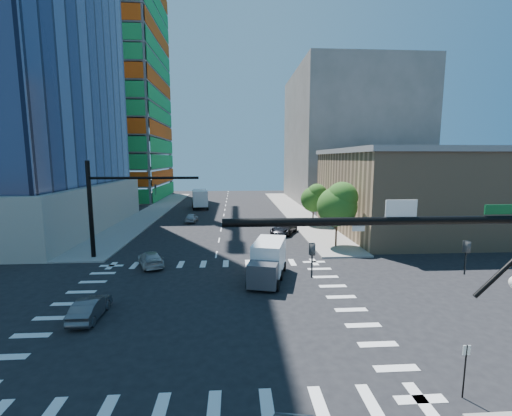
{
  "coord_description": "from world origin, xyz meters",
  "views": [
    {
      "loc": [
        1.85,
        -20.69,
        9.27
      ],
      "look_at": [
        3.65,
        8.0,
        5.16
      ],
      "focal_mm": 24.0,
      "sensor_mm": 36.0,
      "label": 1
    }
  ],
  "objects": [
    {
      "name": "road_markings",
      "position": [
        0.0,
        0.0,
        0.01
      ],
      "size": [
        20.0,
        20.0,
        0.01
      ],
      "primitive_type": "cube",
      "color": "silver",
      "rests_on": "ground"
    },
    {
      "name": "no_parking_sign",
      "position": [
        10.7,
        -9.0,
        1.38
      ],
      "size": [
        0.3,
        0.06,
        2.2
      ],
      "color": "black",
      "rests_on": "ground"
    },
    {
      "name": "car_sb_near",
      "position": [
        -5.56,
        8.82,
        0.63
      ],
      "size": [
        3.3,
        4.71,
        1.27
      ],
      "primitive_type": "imported",
      "rotation": [
        0.0,
        0.0,
        3.53
      ],
      "color": "#B5B5B5",
      "rests_on": "ground"
    },
    {
      "name": "box_truck_far",
      "position": [
        -4.8,
        44.56,
        1.56
      ],
      "size": [
        3.77,
        7.04,
        3.52
      ],
      "rotation": [
        0.0,
        0.0,
        3.28
      ],
      "color": "black",
      "rests_on": "ground"
    },
    {
      "name": "tree_south",
      "position": [
        12.63,
        13.9,
        4.69
      ],
      "size": [
        4.16,
        4.16,
        6.82
      ],
      "color": "#382316",
      "rests_on": "sidewalk_ne"
    },
    {
      "name": "car_sb_mid",
      "position": [
        -4.58,
        29.7,
        0.66
      ],
      "size": [
        1.82,
        3.95,
        1.31
      ],
      "primitive_type": "imported",
      "rotation": [
        0.0,
        0.0,
        3.07
      ],
      "color": "#A4A7AC",
      "rests_on": "ground"
    },
    {
      "name": "construction_building",
      "position": [
        -27.41,
        61.93,
        24.61
      ],
      "size": [
        25.16,
        34.5,
        70.6
      ],
      "color": "slate",
      "rests_on": "ground"
    },
    {
      "name": "sidewalk_nw",
      "position": [
        -12.5,
        40.0,
        0.07
      ],
      "size": [
        5.0,
        60.0,
        0.15
      ],
      "primitive_type": "cube",
      "color": "gray",
      "rests_on": "ground"
    },
    {
      "name": "tree_north",
      "position": [
        12.93,
        25.9,
        3.99
      ],
      "size": [
        3.54,
        3.52,
        5.78
      ],
      "color": "#382316",
      "rests_on": "sidewalk_ne"
    },
    {
      "name": "ground",
      "position": [
        0.0,
        0.0,
        0.0
      ],
      "size": [
        160.0,
        160.0,
        0.0
      ],
      "primitive_type": "plane",
      "color": "black",
      "rests_on": "ground"
    },
    {
      "name": "car_sb_cross",
      "position": [
        -6.68,
        -1.08,
        0.62
      ],
      "size": [
        1.36,
        3.77,
        1.24
      ],
      "primitive_type": "imported",
      "rotation": [
        0.0,
        0.0,
        3.15
      ],
      "color": "#494A4E",
      "rests_on": "ground"
    },
    {
      "name": "signal_mast_nw",
      "position": [
        -10.0,
        11.5,
        5.49
      ],
      "size": [
        10.2,
        0.4,
        9.0
      ],
      "color": "black",
      "rests_on": "sidewalk_nw"
    },
    {
      "name": "box_truck_near",
      "position": [
        4.31,
        4.6,
        1.28
      ],
      "size": [
        3.65,
        5.92,
        2.89
      ],
      "rotation": [
        0.0,
        0.0,
        -0.25
      ],
      "color": "black",
      "rests_on": "ground"
    },
    {
      "name": "sidewalk_ne",
      "position": [
        12.5,
        40.0,
        0.07
      ],
      "size": [
        5.0,
        60.0,
        0.15
      ],
      "primitive_type": "cube",
      "color": "gray",
      "rests_on": "ground"
    },
    {
      "name": "car_nb_far",
      "position": [
        7.94,
        20.91,
        0.71
      ],
      "size": [
        4.29,
        5.65,
        1.43
      ],
      "primitive_type": "imported",
      "rotation": [
        0.0,
        0.0,
        -0.43
      ],
      "color": "black",
      "rests_on": "ground"
    },
    {
      "name": "bg_building_ne",
      "position": [
        27.0,
        55.0,
        14.0
      ],
      "size": [
        24.0,
        30.0,
        28.0
      ],
      "primitive_type": "cube",
      "color": "#65605A",
      "rests_on": "ground"
    },
    {
      "name": "commercial_building",
      "position": [
        25.0,
        22.0,
        5.31
      ],
      "size": [
        20.5,
        22.5,
        10.6
      ],
      "color": "#9E7E5B",
      "rests_on": "ground"
    }
  ]
}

